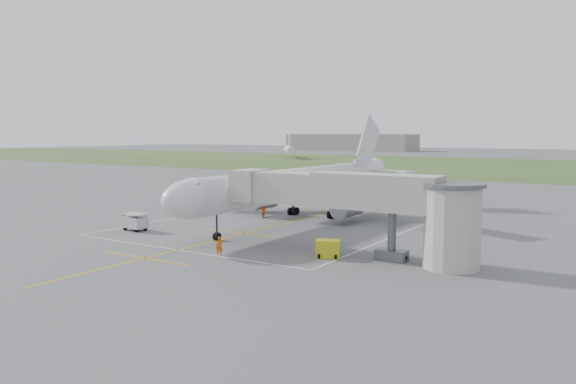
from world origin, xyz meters
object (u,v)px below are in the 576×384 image
Objects in this scene: baggage_cart at (135,222)px; ramp_worker_nose at (219,246)px; jet_bridge at (367,202)px; airliner at (297,185)px; ramp_worker_wing at (264,211)px; gpu_unit at (328,249)px.

baggage_cart is 16.55m from ramp_worker_nose.
jet_bridge is 27.19m from baggage_cart.
airliner is 21.22m from jet_bridge.
ramp_worker_wing is at bearing 145.74° from jet_bridge.
ramp_worker_wing is at bearing 72.58° from baggage_cart.
airliner is 19.54m from baggage_cart.
gpu_unit is at bearing -146.00° from jet_bridge.
baggage_cart is (-26.89, -1.42, -3.78)m from jet_bridge.
airliner reaches higher than gpu_unit.
jet_bridge is 13.97× the size of ramp_worker_nose.
baggage_cart is at bearing -176.98° from jet_bridge.
ramp_worker_nose is (-8.33, -4.42, 0.09)m from gpu_unit.
ramp_worker_nose is at bearing -174.80° from gpu_unit.
jet_bridge is 9.86× the size of gpu_unit.
gpu_unit is (-2.74, -1.85, -4.00)m from jet_bridge.
gpu_unit is 9.43m from ramp_worker_nose.
airliner is at bearing 106.14° from gpu_unit.
baggage_cart is 16.62m from ramp_worker_wing.
baggage_cart is (-11.17, -15.67, -3.43)m from airliner.
airliner is at bearing 137.81° from jet_bridge.
gpu_unit is at bearing 4.59° from baggage_cart.
jet_bridge is at bearing -42.19° from airliner.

